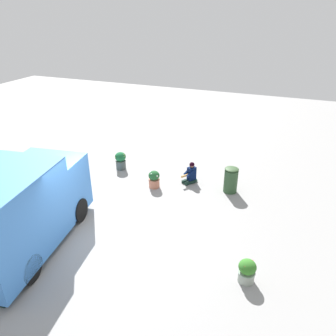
% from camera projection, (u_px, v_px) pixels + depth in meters
% --- Properties ---
extents(ground_plane, '(40.00, 40.00, 0.00)m').
position_uv_depth(ground_plane, '(92.00, 232.00, 10.22)').
color(ground_plane, '#969493').
extents(food_truck, '(4.91, 3.11, 2.54)m').
position_uv_depth(food_truck, '(18.00, 211.00, 9.09)').
color(food_truck, '#4081D8').
rests_on(food_truck, ground_plane).
extents(person_customer, '(0.78, 0.67, 0.87)m').
position_uv_depth(person_customer, '(191.00, 175.00, 12.98)').
color(person_customer, black).
rests_on(person_customer, ground_plane).
extents(planter_flowering_near, '(0.45, 0.45, 0.67)m').
position_uv_depth(planter_flowering_near, '(247.00, 271.00, 8.24)').
color(planter_flowering_near, '#919B8D').
rests_on(planter_flowering_near, ground_plane).
extents(planter_flowering_far, '(0.47, 0.47, 0.77)m').
position_uv_depth(planter_flowering_far, '(121.00, 160.00, 14.03)').
color(planter_flowering_far, '#43514F').
rests_on(planter_flowering_far, ground_plane).
extents(planter_flowering_side, '(0.44, 0.44, 0.68)m').
position_uv_depth(planter_flowering_side, '(154.00, 179.00, 12.62)').
color(planter_flowering_side, '#B96F55').
rests_on(planter_flowering_side, ground_plane).
extents(trash_bin, '(0.52, 0.52, 1.00)m').
position_uv_depth(trash_bin, '(231.00, 180.00, 12.24)').
color(trash_bin, '#2D4B2C').
rests_on(trash_bin, ground_plane).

